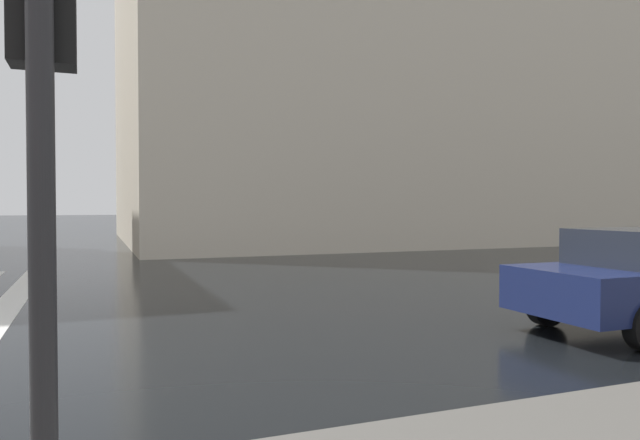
# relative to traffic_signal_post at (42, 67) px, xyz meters

# --- Properties ---
(haussmann_block_corner) EXTENTS (18.19, 29.75, 21.92)m
(haussmann_block_corner) POSITION_rel_traffic_signal_post_xyz_m (25.35, -16.50, 8.34)
(haussmann_block_corner) COLOR beige
(haussmann_block_corner) RESTS_ON ground_plane
(traffic_signal_post) EXTENTS (0.44, 0.30, 3.10)m
(traffic_signal_post) POSITION_rel_traffic_signal_post_xyz_m (0.00, 0.00, 0.00)
(traffic_signal_post) COLOR #232326
(traffic_signal_post) RESTS_ON sidewalk_pavement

